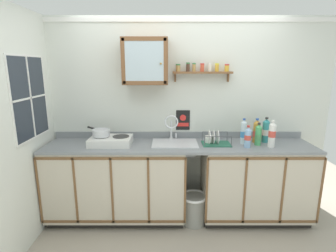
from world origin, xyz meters
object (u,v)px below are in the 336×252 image
object	(u,v)px
sink	(173,144)
dish_rack	(214,141)
bottle_soda_green_1	(257,135)
bottle_opaque_white_5	(271,134)
warning_sign	(182,120)
saucepan	(100,132)
bottle_water_blue_4	(247,137)
hot_plate_stove	(110,141)
bottle_detergent_teal_2	(265,131)
bottle_water_clear_0	(242,132)
mug	(208,140)
bottle_juice_amber_3	(255,132)
trash_bin	(193,208)
wall_cabinet	(144,61)

from	to	relation	value
sink	dish_rack	world-z (taller)	sink
bottle_soda_green_1	bottle_opaque_white_5	distance (m)	0.15
warning_sign	saucepan	bearing A→B (deg)	-164.85
bottle_water_blue_4	bottle_opaque_white_5	size ratio (longest dim) A/B	0.82
hot_plate_stove	bottle_detergent_teal_2	distance (m)	1.84
bottle_water_clear_0	bottle_water_blue_4	distance (m)	0.14
bottle_detergent_teal_2	mug	distance (m)	0.69
saucepan	bottle_juice_amber_3	distance (m)	1.84
bottle_detergent_teal_2	trash_bin	size ratio (longest dim) A/B	0.84
bottle_detergent_teal_2	bottle_opaque_white_5	xyz separation A→B (m)	(-0.00, -0.20, 0.01)
saucepan	bottle_opaque_white_5	world-z (taller)	bottle_opaque_white_5
bottle_water_blue_4	mug	xyz separation A→B (m)	(-0.41, 0.16, -0.07)
hot_plate_stove	mug	xyz separation A→B (m)	(1.15, 0.05, 0.00)
bottle_opaque_white_5	saucepan	bearing A→B (deg)	176.34
sink	dish_rack	distance (m)	0.48
dish_rack	bottle_soda_green_1	bearing A→B (deg)	-3.22
bottle_opaque_white_5	trash_bin	distance (m)	1.26
bottle_soda_green_1	dish_rack	size ratio (longest dim) A/B	0.81
hot_plate_stove	bottle_juice_amber_3	xyz separation A→B (m)	(1.72, 0.09, 0.09)
bottle_opaque_white_5	mug	distance (m)	0.70
bottle_soda_green_1	bottle_water_blue_4	size ratio (longest dim) A/B	1.04
sink	bottle_soda_green_1	distance (m)	0.98
bottle_water_clear_0	dish_rack	xyz separation A→B (m)	(-0.33, -0.02, -0.10)
mug	trash_bin	bearing A→B (deg)	-139.73
sink	bottle_juice_amber_3	world-z (taller)	sink
dish_rack	warning_sign	bearing A→B (deg)	141.98
bottle_soda_green_1	trash_bin	size ratio (longest dim) A/B	0.73
sink	bottle_water_blue_4	world-z (taller)	sink
bottle_water_blue_4	dish_rack	bearing A→B (deg)	161.16
warning_sign	trash_bin	distance (m)	1.08
sink	dish_rack	bearing A→B (deg)	-4.91
bottle_water_blue_4	bottle_detergent_teal_2	bearing A→B (deg)	37.19
bottle_detergent_teal_2	dish_rack	world-z (taller)	bottle_detergent_teal_2
saucepan	wall_cabinet	world-z (taller)	wall_cabinet
mug	bottle_water_blue_4	bearing A→B (deg)	-21.28
trash_bin	bottle_opaque_white_5	bearing A→B (deg)	0.27
bottle_juice_amber_3	trash_bin	bearing A→B (deg)	-165.67
wall_cabinet	saucepan	bearing A→B (deg)	-166.72
sink	trash_bin	bearing A→B (deg)	-32.46
bottle_water_blue_4	trash_bin	bearing A→B (deg)	179.14
wall_cabinet	bottle_water_blue_4	bearing A→B (deg)	-12.80
bottle_water_clear_0	bottle_water_blue_4	xyz separation A→B (m)	(0.01, -0.14, -0.02)
sink	bottle_soda_green_1	xyz separation A→B (m)	(0.97, -0.07, 0.13)
bottle_water_clear_0	bottle_opaque_white_5	world-z (taller)	bottle_opaque_white_5
wall_cabinet	dish_rack	bearing A→B (deg)	-10.17
mug	trash_bin	world-z (taller)	mug
hot_plate_stove	mug	size ratio (longest dim) A/B	3.95
dish_rack	trash_bin	size ratio (longest dim) A/B	0.90
bottle_detergent_teal_2	bottle_opaque_white_5	size ratio (longest dim) A/B	0.98
sink	saucepan	distance (m)	0.87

